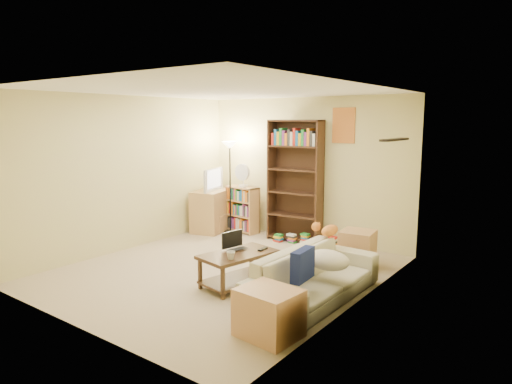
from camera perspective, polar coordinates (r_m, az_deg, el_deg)
room at (r=6.24m, az=-4.24°, el=4.50°), size 4.50×4.54×2.52m
sofa at (r=5.51m, az=7.33°, el=-10.34°), size 2.02×0.85×0.58m
navy_pillow at (r=5.03m, az=5.85°, el=-9.03°), size 0.15×0.39×0.34m
cream_blanket at (r=5.42m, az=8.95°, el=-8.40°), size 0.54×0.38×0.23m
tabby_cat at (r=6.17m, az=8.90°, el=-4.70°), size 0.46×0.17×0.16m
coffee_table at (r=5.90m, az=-2.25°, el=-9.02°), size 0.73×1.07×0.44m
laptop at (r=5.93m, az=-2.12°, el=-7.28°), size 0.37×0.32×0.02m
laptop_screen at (r=6.01m, az=-3.00°, el=-5.90°), size 0.08×0.32×0.22m
mug at (r=5.58m, az=-3.17°, el=-7.93°), size 0.13×0.13×0.10m
tv_remote at (r=5.99m, az=0.83°, el=-7.13°), size 0.07×0.18×0.02m
tv_stand at (r=8.73m, az=-5.71°, el=-2.38°), size 0.70×0.84×0.79m
television at (r=8.63m, az=-5.77°, el=1.55°), size 0.78×0.46×0.42m
tall_bookshelf at (r=7.94m, az=4.90°, el=1.79°), size 0.98×0.40×2.11m
short_bookshelf at (r=8.64m, az=-1.75°, el=-2.17°), size 0.71×0.36×0.87m
desk_fan at (r=8.48m, az=-1.70°, el=2.18°), size 0.31×0.17×0.43m
floor_lamp at (r=8.55m, az=-3.29°, el=4.00°), size 0.29×0.29×1.72m
side_table at (r=6.83m, az=12.57°, el=-6.91°), size 0.52×0.52×0.53m
end_cabinet at (r=4.62m, az=1.62°, el=-14.86°), size 0.62×0.53×0.48m
book_stacks at (r=7.90m, az=6.34°, el=-5.93°), size 1.07×0.39×0.19m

